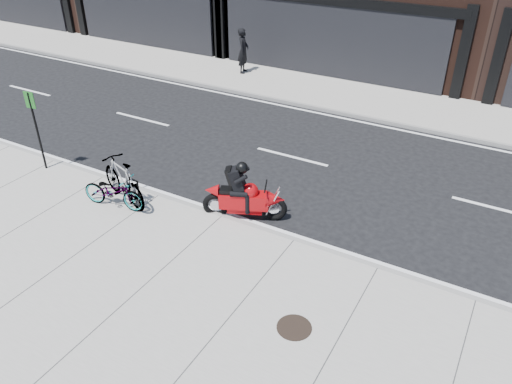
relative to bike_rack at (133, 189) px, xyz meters
The scene contains 10 objects.
ground 3.49m from the bike_rack, 49.02° to the left, with size 120.00×120.00×0.00m, color black.
sidewalk_near 3.33m from the bike_rack, 46.74° to the right, with size 60.00×6.00×0.13m, color gray.
sidewalk_far 10.61m from the bike_rack, 77.69° to the left, with size 60.00×3.50×0.13m, color gray.
bike_rack is the anchor object (origin of this frame).
bicycle_front 0.49m from the bike_rack, 134.20° to the right, with size 0.60×1.72×0.90m, color gray.
bicycle_rear 0.34m from the bike_rack, behind, with size 0.56×2.00×1.20m, color gray.
motorcycle 2.97m from the bike_rack, 20.52° to the left, with size 2.01×1.10×1.59m.
pedestrian 11.14m from the bike_rack, 106.24° to the left, with size 0.69×0.46×1.90m, color black.
manhole_cover 5.76m from the bike_rack, 18.47° to the right, with size 0.66×0.66×0.01m, color black.
sign_post 3.69m from the bike_rack, behind, with size 0.31×0.07×2.32m.
Camera 1 is at (5.83, -10.50, 7.09)m, focal length 35.00 mm.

